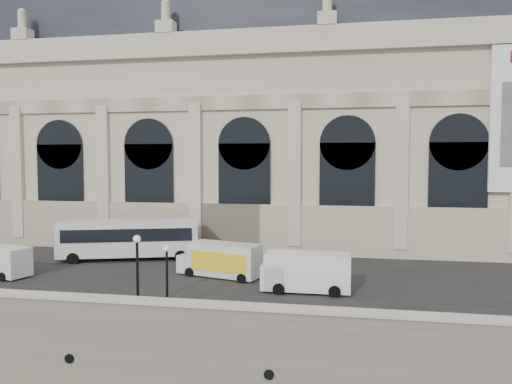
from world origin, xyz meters
TOP-DOWN VIEW (x-y plane):
  - quay at (0.00, 35.00)m, footprint 160.00×70.00m
  - street at (0.00, 14.00)m, footprint 160.00×24.00m
  - parapet at (0.00, 0.60)m, footprint 160.00×1.40m
  - museum at (-5.98, 30.86)m, footprint 69.00×18.70m
  - bus_left at (-13.94, 16.73)m, footprint 12.95×6.47m
  - van_c at (3.01, 8.54)m, footprint 6.26×2.66m
  - box_truck at (-3.81, 11.81)m, footprint 7.15×3.94m
  - lamp_left at (-6.77, 2.57)m, footprint 0.48×0.48m
  - lamp_right at (-4.74, 2.35)m, footprint 0.43×0.43m

SIDE VIEW (x-z plane):
  - quay at x=0.00m, z-range 0.00..6.00m
  - street at x=0.00m, z-range 6.00..6.06m
  - parapet at x=0.00m, z-range 6.01..7.22m
  - box_truck at x=-3.81m, z-range 6.01..8.76m
  - van_c at x=3.01m, z-range 6.03..8.80m
  - lamp_right at x=-4.74m, z-range 5.99..10.18m
  - bus_left at x=-13.94m, z-range 6.23..9.99m
  - lamp_left at x=-6.77m, z-range 5.99..10.68m
  - museum at x=-5.98m, z-range 5.17..34.27m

